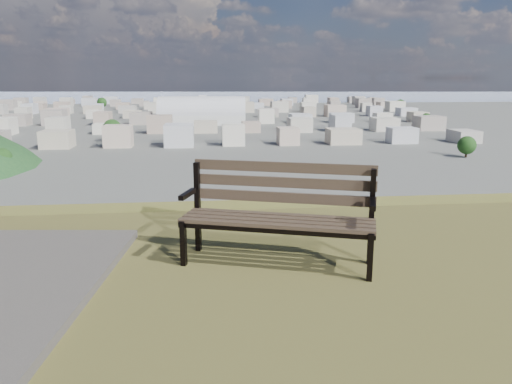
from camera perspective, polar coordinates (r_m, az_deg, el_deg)
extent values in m
cube|color=#483729|center=(4.77, 2.03, -3.88)|extent=(1.84, 0.69, 0.04)
cube|color=#483729|center=(4.89, 2.30, -3.46)|extent=(1.84, 0.69, 0.04)
cube|color=#483729|center=(5.01, 2.56, -3.06)|extent=(1.84, 0.69, 0.04)
cube|color=#483729|center=(5.13, 2.81, -2.68)|extent=(1.84, 0.69, 0.04)
cube|color=#483729|center=(5.17, 2.99, -0.62)|extent=(1.82, 0.64, 0.11)
cube|color=#483729|center=(5.16, 3.06, 1.11)|extent=(1.82, 0.64, 0.11)
cube|color=#483729|center=(5.16, 3.12, 2.84)|extent=(1.82, 0.64, 0.11)
cube|color=black|center=(5.06, -8.30, -5.80)|extent=(0.07, 0.08, 0.47)
cube|color=black|center=(5.40, -6.69, -1.74)|extent=(0.07, 0.08, 0.98)
cube|color=black|center=(5.19, -7.55, -2.96)|extent=(0.22, 0.52, 0.05)
cube|color=black|center=(5.07, -7.84, -0.24)|extent=(0.17, 0.38, 0.05)
cube|color=black|center=(4.75, 12.92, -7.24)|extent=(0.07, 0.08, 0.47)
cube|color=black|center=(5.11, 13.05, -2.82)|extent=(0.07, 0.08, 0.98)
cube|color=black|center=(4.89, 13.04, -4.18)|extent=(0.22, 0.52, 0.05)
cube|color=black|center=(4.77, 13.20, -1.31)|extent=(0.17, 0.38, 0.05)
cube|color=black|center=(4.77, 2.00, -4.47)|extent=(1.82, 0.65, 0.04)
cube|color=black|center=(5.15, 2.82, -3.16)|extent=(1.82, 0.65, 0.04)
cube|color=silver|center=(301.63, -6.13, 8.26)|extent=(52.57, 25.54, 5.67)
cylinder|color=white|center=(301.42, -6.14, 8.79)|extent=(52.57, 25.54, 21.54)
cube|color=silver|center=(212.72, -22.32, 5.63)|extent=(11.00, 11.00, 7.00)
cube|color=#A2958B|center=(207.29, -15.91, 5.94)|extent=(11.00, 11.00, 7.00)
cube|color=#C7B09E|center=(204.56, -9.24, 6.17)|extent=(11.00, 11.00, 7.00)
cube|color=silver|center=(204.63, -2.48, 6.33)|extent=(11.00, 11.00, 7.00)
cube|color=#C1B49D|center=(207.49, 4.19, 6.40)|extent=(11.00, 11.00, 7.00)
cube|color=tan|center=(213.03, 10.60, 6.38)|extent=(11.00, 11.00, 7.00)
cube|color=beige|center=(221.05, 16.61, 6.30)|extent=(11.00, 11.00, 7.00)
cube|color=#B3ACA2|center=(231.30, 22.14, 6.16)|extent=(11.00, 11.00, 7.00)
cube|color=#A2958B|center=(271.32, -26.78, 6.59)|extent=(11.00, 11.00, 7.00)
cube|color=#C7B09E|center=(263.84, -21.87, 6.90)|extent=(11.00, 11.00, 7.00)
cube|color=silver|center=(258.37, -16.71, 7.17)|extent=(11.00, 11.00, 7.00)
cube|color=#C1B49D|center=(255.06, -11.37, 7.39)|extent=(11.00, 11.00, 7.00)
cube|color=tan|center=(253.98, -5.92, 7.55)|extent=(11.00, 11.00, 7.00)
cube|color=beige|center=(255.16, -0.48, 7.64)|extent=(11.00, 11.00, 7.00)
cube|color=#B3ACA2|center=(258.58, 4.87, 7.67)|extent=(11.00, 11.00, 7.00)
cube|color=silver|center=(264.14, 10.04, 7.63)|extent=(11.00, 11.00, 7.00)
cube|color=#A2958B|center=(271.71, 14.95, 7.53)|extent=(11.00, 11.00, 7.00)
cube|color=#C7B09E|center=(281.14, 19.56, 7.40)|extent=(11.00, 11.00, 7.00)
cube|color=#C1B49D|center=(322.24, -25.71, 7.48)|extent=(11.00, 11.00, 7.00)
cube|color=tan|center=(315.05, -21.57, 7.75)|extent=(11.00, 11.00, 7.00)
cube|color=beige|center=(309.56, -17.25, 8.00)|extent=(11.00, 11.00, 7.00)
cube|color=#B3ACA2|center=(305.86, -12.79, 8.20)|extent=(11.00, 11.00, 7.00)
cube|color=silver|center=(304.02, -8.25, 8.36)|extent=(11.00, 11.00, 7.00)
cube|color=#A2958B|center=(304.06, -3.68, 8.46)|extent=(11.00, 11.00, 7.00)
cube|color=#C7B09E|center=(305.99, 0.87, 8.52)|extent=(11.00, 11.00, 7.00)
cube|color=silver|center=(309.78, 5.33, 8.52)|extent=(11.00, 11.00, 7.00)
cube|color=#C1B49D|center=(315.35, 9.66, 8.47)|extent=(11.00, 11.00, 7.00)
cube|color=tan|center=(322.61, 13.81, 8.38)|extent=(11.00, 11.00, 7.00)
cube|color=beige|center=(331.46, 17.76, 8.25)|extent=(11.00, 11.00, 7.00)
cube|color=silver|center=(373.30, -24.94, 8.12)|extent=(11.00, 11.00, 7.00)
cube|color=#A2958B|center=(366.33, -21.35, 8.37)|extent=(11.00, 11.00, 7.00)
cube|color=#C7B09E|center=(360.82, -17.63, 8.59)|extent=(11.00, 11.00, 7.00)
cube|color=silver|center=(356.84, -13.81, 8.78)|extent=(11.00, 11.00, 7.00)
cube|color=#C1B49D|center=(354.45, -9.92, 8.93)|extent=(11.00, 11.00, 7.00)
cube|color=tan|center=(353.67, -5.99, 9.04)|extent=(11.00, 11.00, 7.00)
cube|color=beige|center=(354.53, -2.06, 9.11)|extent=(11.00, 11.00, 7.00)
cube|color=#B3ACA2|center=(356.99, 1.83, 9.14)|extent=(11.00, 11.00, 7.00)
cube|color=silver|center=(361.04, 5.66, 9.12)|extent=(11.00, 11.00, 7.00)
cube|color=#A2958B|center=(366.62, 9.38, 9.07)|extent=(11.00, 11.00, 7.00)
cube|color=#C7B09E|center=(373.66, 12.98, 8.99)|extent=(11.00, 11.00, 7.00)
cube|color=silver|center=(382.07, 16.42, 8.87)|extent=(11.00, 11.00, 7.00)
cube|color=tan|center=(424.45, -24.34, 8.61)|extent=(11.00, 11.00, 7.00)
cube|color=beige|center=(417.64, -21.18, 8.83)|extent=(11.00, 11.00, 7.00)
cube|color=#B3ACA2|center=(412.11, -17.92, 9.03)|extent=(11.00, 11.00, 7.00)
cube|color=silver|center=(407.93, -14.58, 9.21)|extent=(11.00, 11.00, 7.00)
cube|color=#A2958B|center=(405.13, -11.18, 9.35)|extent=(11.00, 11.00, 7.00)
cube|color=#C7B09E|center=(403.74, -7.74, 9.46)|extent=(11.00, 11.00, 7.00)
cube|color=silver|center=(403.77, -4.29, 9.54)|extent=(11.00, 11.00, 7.00)
cube|color=#C1B49D|center=(405.23, -0.85, 9.59)|extent=(11.00, 11.00, 7.00)
cube|color=tan|center=(408.10, 2.56, 9.60)|extent=(11.00, 11.00, 7.00)
cube|color=beige|center=(412.34, 5.90, 9.58)|extent=(11.00, 11.00, 7.00)
cube|color=#B3ACA2|center=(417.92, 9.17, 9.53)|extent=(11.00, 11.00, 7.00)
cube|color=silver|center=(424.79, 12.34, 9.45)|extent=(11.00, 11.00, 7.00)
cube|color=#A2958B|center=(432.88, 15.40, 9.35)|extent=(11.00, 11.00, 7.00)
cube|color=#C7B09E|center=(483.43, -26.61, 8.78)|extent=(11.00, 11.00, 7.00)
cube|color=silver|center=(475.65, -23.88, 9.00)|extent=(11.00, 11.00, 7.00)
cube|color=#C1B49D|center=(468.97, -21.05, 9.20)|extent=(11.00, 11.00, 7.00)
cube|color=tan|center=(463.44, -18.15, 9.38)|extent=(11.00, 11.00, 7.00)
cube|color=beige|center=(459.10, -15.18, 9.54)|extent=(11.00, 11.00, 7.00)
cube|color=#B3ACA2|center=(455.98, -12.16, 9.68)|extent=(11.00, 11.00, 7.00)
cube|color=silver|center=(454.11, -9.11, 9.79)|extent=(11.00, 11.00, 7.00)
cube|color=#A2958B|center=(453.50, -6.03, 9.87)|extent=(11.00, 11.00, 7.00)
cube|color=#C7B09E|center=(454.17, -2.96, 9.93)|extent=(11.00, 11.00, 7.00)
cube|color=silver|center=(456.10, 0.10, 9.96)|extent=(11.00, 11.00, 7.00)
cube|color=#C1B49D|center=(459.27, 3.12, 9.96)|extent=(11.00, 11.00, 7.00)
cube|color=tan|center=(463.67, 6.10, 9.94)|extent=(11.00, 11.00, 7.00)
cube|color=beige|center=(469.25, 9.01, 9.89)|extent=(11.00, 11.00, 7.00)
cube|color=#B3ACA2|center=(475.98, 11.84, 9.81)|extent=(11.00, 11.00, 7.00)
cube|color=silver|center=(483.81, 14.59, 9.72)|extent=(11.00, 11.00, 7.00)
cube|color=#A2958B|center=(534.47, -25.98, 9.11)|extent=(11.00, 11.00, 7.00)
cube|color=#C7B09E|center=(526.90, -23.50, 9.31)|extent=(11.00, 11.00, 7.00)
cube|color=silver|center=(520.32, -20.95, 9.49)|extent=(11.00, 11.00, 7.00)
cube|color=#C1B49D|center=(514.78, -18.33, 9.65)|extent=(11.00, 11.00, 7.00)
cube|color=tan|center=(510.31, -15.66, 9.80)|extent=(11.00, 11.00, 7.00)
cube|color=beige|center=(506.94, -12.95, 9.93)|extent=(11.00, 11.00, 7.00)
cube|color=#B3ACA2|center=(504.69, -10.20, 10.04)|extent=(11.00, 11.00, 7.00)
cube|color=silver|center=(503.57, -7.43, 10.13)|extent=(11.00, 11.00, 7.00)
cube|color=#A2958B|center=(503.60, -4.66, 10.19)|extent=(11.00, 11.00, 7.00)
cube|color=#C7B09E|center=(504.77, -1.89, 10.24)|extent=(11.00, 11.00, 7.00)
cube|color=silver|center=(507.07, 0.86, 10.25)|extent=(11.00, 11.00, 7.00)
cube|color=#C1B49D|center=(510.49, 3.58, 10.25)|extent=(11.00, 11.00, 7.00)
cube|color=tan|center=(515.01, 6.25, 10.22)|extent=(11.00, 11.00, 7.00)
cube|color=beige|center=(520.60, 8.88, 10.17)|extent=(11.00, 11.00, 7.00)
cube|color=#B3ACA2|center=(527.22, 11.44, 10.11)|extent=(11.00, 11.00, 7.00)
cube|color=silver|center=(534.84, 13.93, 10.02)|extent=(11.00, 11.00, 7.00)
cube|color=#A2958B|center=(585.57, -25.46, 9.38)|extent=(11.00, 11.00, 7.00)
cube|color=#C7B09E|center=(578.17, -23.19, 9.56)|extent=(11.00, 11.00, 7.00)
cube|color=silver|center=(571.68, -20.86, 9.73)|extent=(11.00, 11.00, 7.00)
cube|color=#C1B49D|center=(566.14, -18.48, 9.88)|extent=(11.00, 11.00, 7.00)
cube|color=tan|center=(561.57, -16.05, 10.02)|extent=(11.00, 11.00, 7.00)
cube|color=beige|center=(557.99, -13.59, 10.14)|extent=(11.00, 11.00, 7.00)
cube|color=#B3ACA2|center=(555.43, -11.10, 10.25)|extent=(11.00, 11.00, 7.00)
cube|color=silver|center=(553.89, -8.58, 10.34)|extent=(11.00, 11.00, 7.00)
cube|color=#A2958B|center=(553.40, -6.06, 10.41)|extent=(11.00, 11.00, 7.00)
cube|color=#C7B09E|center=(553.94, -3.53, 10.45)|extent=(11.00, 11.00, 7.00)
cube|color=silver|center=(555.52, -1.02, 10.48)|extent=(11.00, 11.00, 7.00)
cube|color=#C1B49D|center=(558.13, 1.48, 10.49)|extent=(11.00, 11.00, 7.00)
cube|color=tan|center=(561.75, 3.95, 10.48)|extent=(11.00, 11.00, 7.00)
cube|color=beige|center=(566.37, 6.38, 10.45)|extent=(11.00, 11.00, 7.00)
cube|color=#B3ACA2|center=(571.96, 8.77, 10.41)|extent=(11.00, 11.00, 7.00)
cube|color=silver|center=(578.49, 11.11, 10.34)|extent=(11.00, 11.00, 7.00)
cube|color=#A2958B|center=(585.94, 13.39, 10.27)|extent=(11.00, 11.00, 7.00)
cylinder|color=#2D2216|center=(188.16, 22.88, 4.00)|extent=(0.80, 0.80, 2.10)
sphere|color=#163311|center=(187.75, 22.96, 4.95)|extent=(6.30, 6.30, 6.30)
cylinder|color=#2D2216|center=(227.80, -16.04, 5.97)|extent=(0.80, 0.80, 2.70)
sphere|color=#163311|center=(227.38, -16.11, 6.98)|extent=(8.10, 8.10, 8.10)
cylinder|color=#2D2216|center=(312.65, 18.85, 7.46)|extent=(0.80, 0.80, 1.95)
sphere|color=#163311|center=(312.42, 18.89, 8.00)|extent=(5.85, 5.85, 5.85)
cylinder|color=#2D2216|center=(408.24, 2.55, 9.27)|extent=(0.80, 0.80, 2.25)
sphere|color=#163311|center=(408.04, 2.56, 9.74)|extent=(6.75, 6.75, 6.75)
cylinder|color=#2D2216|center=(472.15, -17.16, 9.24)|extent=(0.80, 0.80, 2.85)
sphere|color=#163311|center=(471.94, -17.20, 9.76)|extent=(8.55, 8.55, 8.55)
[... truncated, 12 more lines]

